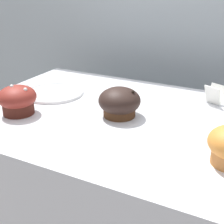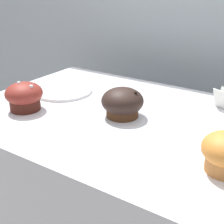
{
  "view_description": "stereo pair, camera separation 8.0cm",
  "coord_description": "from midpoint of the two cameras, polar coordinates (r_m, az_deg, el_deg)",
  "views": [
    {
      "loc": [
        0.31,
        -0.74,
        1.27
      ],
      "look_at": [
        -0.02,
        -0.09,
        0.95
      ],
      "focal_mm": 50.0,
      "sensor_mm": 36.0,
      "label": 1
    },
    {
      "loc": [
        0.38,
        -0.7,
        1.27
      ],
      "look_at": [
        -0.02,
        -0.09,
        0.95
      ],
      "focal_mm": 50.0,
      "sensor_mm": 36.0,
      "label": 2
    }
  ],
  "objects": [
    {
      "name": "muffin_back_right",
      "position": [
        0.94,
        -19.27,
        2.09
      ],
      "size": [
        0.11,
        0.11,
        0.09
      ],
      "color": "#481C14",
      "rests_on": "display_counter"
    },
    {
      "name": "wall_back",
      "position": [
        1.42,
        12.08,
        7.7
      ],
      "size": [
        3.2,
        0.1,
        1.8
      ],
      "primitive_type": "cube",
      "color": "#A8B2B7",
      "rests_on": "ground"
    },
    {
      "name": "muffin_front_center",
      "position": [
        0.87,
        -1.25,
        1.68
      ],
      "size": [
        0.12,
        0.12,
        0.08
      ],
      "color": "#472916",
      "rests_on": "display_counter"
    },
    {
      "name": "price_card",
      "position": [
        0.99,
        16.04,
        3.05
      ],
      "size": [
        0.06,
        0.06,
        0.06
      ],
      "color": "white",
      "rests_on": "display_counter"
    },
    {
      "name": "serving_plate",
      "position": [
        1.08,
        -12.68,
        3.43
      ],
      "size": [
        0.2,
        0.2,
        0.01
      ],
      "color": "white",
      "rests_on": "display_counter"
    }
  ]
}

